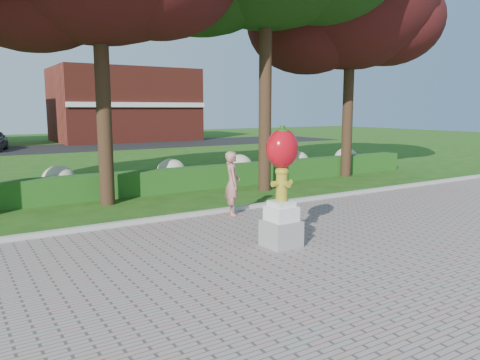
{
  "coord_description": "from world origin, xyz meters",
  "views": [
    {
      "loc": [
        -6.05,
        -8.0,
        2.9
      ],
      "look_at": [
        -0.38,
        1.0,
        1.26
      ],
      "focal_mm": 35.0,
      "sensor_mm": 36.0,
      "label": 1
    }
  ],
  "objects": [
    {
      "name": "walkway",
      "position": [
        0.0,
        -4.0,
        0.02
      ],
      "size": [
        40.0,
        14.0,
        0.04
      ],
      "primitive_type": "cube",
      "color": "gray",
      "rests_on": "ground"
    },
    {
      "name": "curb",
      "position": [
        0.0,
        3.0,
        0.07
      ],
      "size": [
        40.0,
        0.18,
        0.15
      ],
      "primitive_type": "cube",
      "color": "#ADADA5",
      "rests_on": "ground"
    },
    {
      "name": "ground",
      "position": [
        0.0,
        0.0,
        0.0
      ],
      "size": [
        100.0,
        100.0,
        0.0
      ],
      "primitive_type": "plane",
      "color": "#204812",
      "rests_on": "ground"
    },
    {
      "name": "street",
      "position": [
        0.0,
        28.0,
        0.01
      ],
      "size": [
        50.0,
        8.0,
        0.02
      ],
      "primitive_type": "cube",
      "color": "black",
      "rests_on": "ground"
    },
    {
      "name": "lawn_hedge",
      "position": [
        0.0,
        7.0,
        0.4
      ],
      "size": [
        24.0,
        0.7,
        0.8
      ],
      "primitive_type": "cube",
      "color": "#1F4E16",
      "rests_on": "ground"
    },
    {
      "name": "hydrangea_row",
      "position": [
        0.57,
        8.0,
        0.55
      ],
      "size": [
        20.1,
        1.1,
        0.99
      ],
      "color": "beige",
      "rests_on": "ground"
    },
    {
      "name": "tree_far_right",
      "position": [
        8.4,
        6.58,
        6.97
      ],
      "size": [
        7.88,
        6.72,
        10.21
      ],
      "color": "black",
      "rests_on": "ground"
    },
    {
      "name": "woman",
      "position": [
        0.39,
        2.6,
        0.9
      ],
      "size": [
        0.63,
        0.74,
        1.73
      ],
      "primitive_type": "imported",
      "rotation": [
        0.0,
        0.0,
        1.16
      ],
      "color": "#B17465",
      "rests_on": "walkway"
    },
    {
      "name": "building_right",
      "position": [
        8.0,
        34.0,
        3.2
      ],
      "size": [
        12.0,
        8.0,
        6.4
      ],
      "primitive_type": "cube",
      "color": "maroon",
      "rests_on": "ground"
    },
    {
      "name": "hydrant_sculpture",
      "position": [
        -0.27,
        -0.44,
        1.37
      ],
      "size": [
        0.73,
        0.69,
        2.51
      ],
      "rotation": [
        0.0,
        0.0,
        0.01
      ],
      "color": "gray",
      "rests_on": "walkway"
    }
  ]
}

